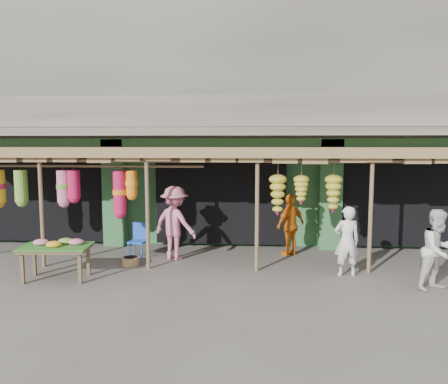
# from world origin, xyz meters

# --- Properties ---
(ground) EXTENTS (80.00, 80.00, 0.00)m
(ground) POSITION_xyz_m (0.00, 0.00, 0.00)
(ground) COLOR #514C47
(ground) RESTS_ON ground
(building) EXTENTS (16.40, 6.80, 7.00)m
(building) POSITION_xyz_m (-0.00, 4.87, 3.37)
(building) COLOR gray
(building) RESTS_ON ground
(awning) EXTENTS (14.00, 2.70, 2.79)m
(awning) POSITION_xyz_m (-0.15, 0.79, 2.57)
(awning) COLOR brown
(awning) RESTS_ON ground
(flower_table) EXTENTS (1.49, 0.95, 0.85)m
(flower_table) POSITION_xyz_m (-3.25, -1.10, 0.69)
(flower_table) COLOR brown
(flower_table) RESTS_ON ground
(blue_chair) EXTENTS (0.47, 0.48, 0.87)m
(blue_chair) POSITION_xyz_m (-1.99, 0.82, 0.49)
(blue_chair) COLOR blue
(blue_chair) RESTS_ON ground
(basket_right) EXTENTS (0.54, 0.54, 0.19)m
(basket_right) POSITION_xyz_m (-2.00, 0.07, 0.09)
(basket_right) COLOR #A57D4D
(basket_right) RESTS_ON ground
(person_front) EXTENTS (0.60, 0.43, 1.54)m
(person_front) POSITION_xyz_m (2.96, -0.42, 0.77)
(person_front) COLOR silver
(person_front) RESTS_ON ground
(person_right) EXTENTS (0.98, 0.92, 1.61)m
(person_right) POSITION_xyz_m (4.55, -1.25, 0.81)
(person_right) COLOR silver
(person_right) RESTS_ON ground
(person_vendor) EXTENTS (0.96, 0.91, 1.60)m
(person_vendor) POSITION_xyz_m (1.87, 1.26, 0.80)
(person_vendor) COLOR orange
(person_vendor) RESTS_ON ground
(person_shopper) EXTENTS (1.37, 1.15, 1.84)m
(person_shopper) POSITION_xyz_m (-1.03, 0.67, 0.92)
(person_shopper) COLOR #D5708B
(person_shopper) RESTS_ON ground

